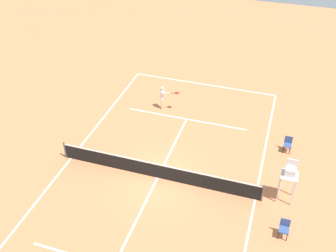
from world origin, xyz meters
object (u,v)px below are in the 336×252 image
(courtside_chair_near, at_px, (284,228))
(courtside_chair_mid, at_px, (288,144))
(umpire_chair, at_px, (290,175))
(tennis_ball, at_px, (161,121))
(player_serving, at_px, (163,96))

(courtside_chair_near, height_order, courtside_chair_mid, same)
(umpire_chair, bearing_deg, courtside_chair_mid, -87.26)
(tennis_ball, bearing_deg, courtside_chair_mid, 176.06)
(courtside_chair_near, xyz_separation_m, courtside_chair_mid, (0.30, -6.24, 0.00))
(courtside_chair_near, bearing_deg, umpire_chair, -87.11)
(tennis_ball, bearing_deg, umpire_chair, 151.22)
(player_serving, xyz_separation_m, courtside_chair_near, (-8.47, 8.28, -0.45))
(player_serving, xyz_separation_m, umpire_chair, (-8.35, 5.89, 0.62))
(tennis_ball, relative_size, courtside_chair_near, 0.07)
(player_serving, distance_m, umpire_chair, 10.24)
(umpire_chair, distance_m, courtside_chair_mid, 4.00)
(tennis_ball, xyz_separation_m, courtside_chair_mid, (-7.81, 0.54, 0.50))
(tennis_ball, xyz_separation_m, umpire_chair, (-7.99, 4.39, 1.57))
(tennis_ball, bearing_deg, player_serving, -76.62)
(player_serving, height_order, tennis_ball, player_serving)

